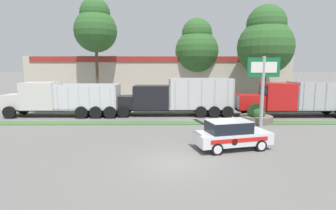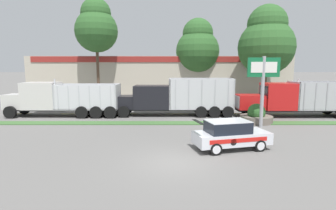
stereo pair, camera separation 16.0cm
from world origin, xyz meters
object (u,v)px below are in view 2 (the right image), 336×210
at_px(dump_truck_mid, 53,99).
at_px(stone_planter, 256,116).
at_px(dump_truck_lead, 287,99).
at_px(rally_car, 230,134).
at_px(dump_truck_trail, 166,99).
at_px(store_sign_post, 263,78).

xyz_separation_m(dump_truck_mid, stone_planter, (18.89, -3.06, -1.13)).
distance_m(dump_truck_lead, rally_car, 13.02).
bearing_deg(dump_truck_mid, dump_truck_trail, 2.02).
height_order(dump_truck_trail, rally_car, dump_truck_trail).
xyz_separation_m(rally_car, stone_planter, (4.03, 7.50, -0.31)).
bearing_deg(dump_truck_lead, stone_planter, -143.36).
bearing_deg(store_sign_post, dump_truck_mid, 165.52).
bearing_deg(dump_truck_trail, stone_planter, -23.60).
relative_size(dump_truck_mid, rally_car, 2.37).
height_order(dump_truck_mid, rally_car, dump_truck_mid).
height_order(dump_truck_lead, dump_truck_mid, same).
distance_m(dump_truck_trail, stone_planter, 8.67).
distance_m(dump_truck_lead, dump_truck_mid, 22.71).
height_order(dump_truck_lead, stone_planter, dump_truck_lead).
distance_m(dump_truck_trail, store_sign_post, 9.55).
bearing_deg(store_sign_post, dump_truck_trail, 145.82).
distance_m(dump_truck_lead, dump_truck_trail, 11.73).
relative_size(rally_car, stone_planter, 1.68).
xyz_separation_m(dump_truck_lead, stone_planter, (-3.82, -2.84, -1.12)).
distance_m(dump_truck_mid, stone_planter, 19.17).
bearing_deg(stone_planter, dump_truck_lead, 36.64).
relative_size(dump_truck_mid, dump_truck_trail, 0.96).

